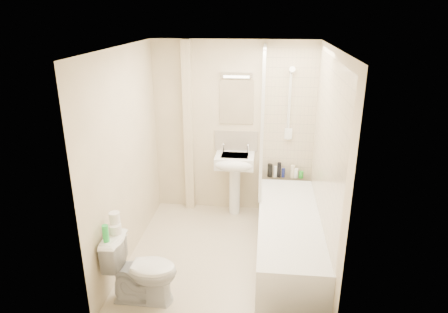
# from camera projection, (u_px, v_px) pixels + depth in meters

# --- Properties ---
(floor) EXTENTS (2.50, 2.50, 0.00)m
(floor) POSITION_uv_depth(u_px,v_px,m) (224.00, 255.00, 4.76)
(floor) COLOR beige
(floor) RESTS_ON ground
(wall_back) EXTENTS (2.20, 0.02, 2.40)m
(wall_back) POSITION_uv_depth(u_px,v_px,m) (233.00, 129.00, 5.51)
(wall_back) COLOR beige
(wall_back) RESTS_ON ground
(wall_left) EXTENTS (0.02, 2.50, 2.40)m
(wall_left) POSITION_uv_depth(u_px,v_px,m) (126.00, 157.00, 4.45)
(wall_left) COLOR beige
(wall_left) RESTS_ON ground
(wall_right) EXTENTS (0.02, 2.50, 2.40)m
(wall_right) POSITION_uv_depth(u_px,v_px,m) (327.00, 165.00, 4.24)
(wall_right) COLOR beige
(wall_right) RESTS_ON ground
(ceiling) EXTENTS (2.20, 2.50, 0.02)m
(ceiling) POSITION_uv_depth(u_px,v_px,m) (224.00, 47.00, 3.93)
(ceiling) COLOR white
(ceiling) RESTS_ON wall_back
(tile_back) EXTENTS (0.70, 0.01, 1.75)m
(tile_back) POSITION_uv_depth(u_px,v_px,m) (289.00, 115.00, 5.35)
(tile_back) COLOR beige
(tile_back) RESTS_ON wall_back
(tile_right) EXTENTS (0.01, 2.10, 1.75)m
(tile_right) POSITION_uv_depth(u_px,v_px,m) (327.00, 145.00, 4.17)
(tile_right) COLOR beige
(tile_right) RESTS_ON wall_right
(pipe_boxing) EXTENTS (0.12, 0.12, 2.40)m
(pipe_boxing) POSITION_uv_depth(u_px,v_px,m) (188.00, 129.00, 5.52)
(pipe_boxing) COLOR beige
(pipe_boxing) RESTS_ON ground
(splashback) EXTENTS (0.60, 0.02, 0.30)m
(splashback) POSITION_uv_depth(u_px,v_px,m) (236.00, 141.00, 5.56)
(splashback) COLOR beige
(splashback) RESTS_ON wall_back
(mirror) EXTENTS (0.46, 0.01, 0.60)m
(mirror) POSITION_uv_depth(u_px,v_px,m) (236.00, 102.00, 5.36)
(mirror) COLOR white
(mirror) RESTS_ON wall_back
(strip_light) EXTENTS (0.42, 0.07, 0.07)m
(strip_light) POSITION_uv_depth(u_px,v_px,m) (237.00, 75.00, 5.22)
(strip_light) COLOR silver
(strip_light) RESTS_ON wall_back
(bathtub) EXTENTS (0.70, 2.10, 0.55)m
(bathtub) POSITION_uv_depth(u_px,v_px,m) (289.00, 237.00, 4.59)
(bathtub) COLOR white
(bathtub) RESTS_ON ground
(shower_screen) EXTENTS (0.04, 0.92, 1.80)m
(shower_screen) POSITION_uv_depth(u_px,v_px,m) (263.00, 121.00, 4.96)
(shower_screen) COLOR white
(shower_screen) RESTS_ON bathtub
(shower_fixture) EXTENTS (0.10, 0.16, 0.99)m
(shower_fixture) POSITION_uv_depth(u_px,v_px,m) (290.00, 107.00, 5.26)
(shower_fixture) COLOR white
(shower_fixture) RESTS_ON wall_back
(pedestal_sink) EXTENTS (0.53, 0.48, 1.02)m
(pedestal_sink) POSITION_uv_depth(u_px,v_px,m) (234.00, 168.00, 5.45)
(pedestal_sink) COLOR white
(pedestal_sink) RESTS_ON ground
(bottle_black_a) EXTENTS (0.07, 0.07, 0.19)m
(bottle_black_a) POSITION_uv_depth(u_px,v_px,m) (270.00, 170.00, 5.57)
(bottle_black_a) COLOR black
(bottle_black_a) RESTS_ON bathtub
(bottle_white_a) EXTENTS (0.05, 0.05, 0.16)m
(bottle_white_a) POSITION_uv_depth(u_px,v_px,m) (275.00, 172.00, 5.56)
(bottle_white_a) COLOR white
(bottle_white_a) RESTS_ON bathtub
(bottle_black_b) EXTENTS (0.05, 0.05, 0.21)m
(bottle_black_b) POSITION_uv_depth(u_px,v_px,m) (279.00, 170.00, 5.55)
(bottle_black_b) COLOR black
(bottle_black_b) RESTS_ON bathtub
(bottle_blue) EXTENTS (0.05, 0.05, 0.13)m
(bottle_blue) POSITION_uv_depth(u_px,v_px,m) (283.00, 173.00, 5.56)
(bottle_blue) COLOR navy
(bottle_blue) RESTS_ON bathtub
(bottle_cream) EXTENTS (0.06, 0.06, 0.18)m
(bottle_cream) POSITION_uv_depth(u_px,v_px,m) (293.00, 171.00, 5.54)
(bottle_cream) COLOR beige
(bottle_cream) RESTS_ON bathtub
(bottle_white_b) EXTENTS (0.06, 0.06, 0.13)m
(bottle_white_b) POSITION_uv_depth(u_px,v_px,m) (296.00, 173.00, 5.54)
(bottle_white_b) COLOR white
(bottle_white_b) RESTS_ON bathtub
(bottle_green) EXTENTS (0.06, 0.06, 0.10)m
(bottle_green) POSITION_uv_depth(u_px,v_px,m) (301.00, 175.00, 5.54)
(bottle_green) COLOR green
(bottle_green) RESTS_ON bathtub
(toilet) EXTENTS (0.41, 0.70, 0.70)m
(toilet) POSITION_uv_depth(u_px,v_px,m) (142.00, 269.00, 3.92)
(toilet) COLOR white
(toilet) RESTS_ON ground
(toilet_roll_lower) EXTENTS (0.12, 0.12, 0.09)m
(toilet_roll_lower) POSITION_uv_depth(u_px,v_px,m) (115.00, 229.00, 3.87)
(toilet_roll_lower) COLOR white
(toilet_roll_lower) RESTS_ON toilet
(toilet_roll_upper) EXTENTS (0.10, 0.10, 0.11)m
(toilet_roll_upper) POSITION_uv_depth(u_px,v_px,m) (115.00, 218.00, 3.87)
(toilet_roll_upper) COLOR white
(toilet_roll_upper) RESTS_ON toilet_roll_lower
(green_bottle) EXTENTS (0.06, 0.06, 0.17)m
(green_bottle) POSITION_uv_depth(u_px,v_px,m) (106.00, 233.00, 3.72)
(green_bottle) COLOR green
(green_bottle) RESTS_ON toilet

